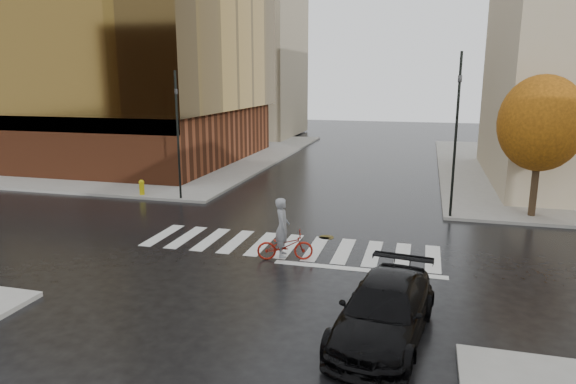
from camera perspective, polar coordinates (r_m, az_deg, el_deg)
name	(u,v)px	position (r m, az deg, el deg)	size (l,w,h in m)	color
ground	(285,250)	(19.87, -0.33, -6.49)	(120.00, 120.00, 0.00)	black
sidewalk_nw	(118,152)	(47.39, -18.41, 4.23)	(30.00, 30.00, 0.15)	gray
crosswalk	(288,246)	(20.33, 0.05, -6.03)	(12.00, 3.00, 0.01)	silver
office_glass	(77,54)	(45.09, -22.40, 14.01)	(27.00, 19.00, 16.00)	#5E2C16
building_nw_far	(234,43)	(59.07, -6.01, 16.16)	(14.00, 12.00, 20.00)	tan
tree_ne_a	(541,124)	(26.06, 26.30, 6.84)	(3.80, 3.80, 6.50)	#2F2215
sedan	(384,311)	(13.55, 10.64, -12.84)	(2.08, 5.11, 1.48)	black
cyclist	(284,239)	(18.65, -0.44, -5.24)	(2.15, 1.24, 2.31)	#9A190E
traffic_light_nw	(178,128)	(27.56, -12.17, 6.94)	(0.21, 0.19, 6.69)	black
traffic_light_ne	(457,124)	(24.52, 18.22, 7.15)	(0.20, 0.23, 7.48)	black
fire_hydrant	(142,186)	(29.40, -15.95, 0.59)	(0.30, 0.30, 0.84)	#BEAB0B
manhole	(326,237)	(21.46, 4.28, -5.04)	(0.63, 0.63, 0.01)	#51451D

